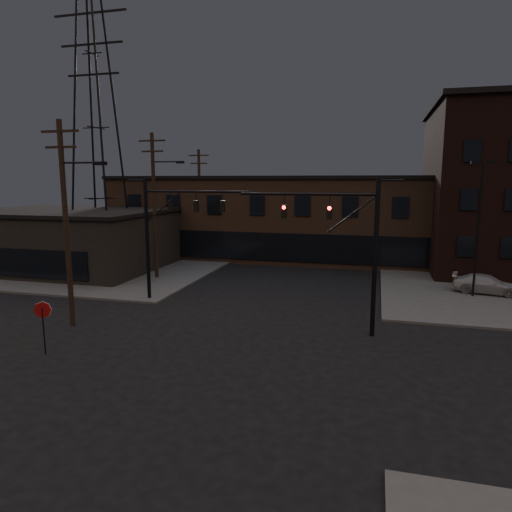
{
  "coord_description": "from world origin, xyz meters",
  "views": [
    {
      "loc": [
        6.5,
        -18.79,
        7.93
      ],
      "look_at": [
        -0.29,
        6.76,
        3.5
      ],
      "focal_mm": 32.0,
      "sensor_mm": 36.0,
      "label": 1
    }
  ],
  "objects_px": {
    "traffic_signal_near": "(353,240)",
    "car_crossing": "(346,256)",
    "stop_sign": "(43,315)",
    "parked_car_lot_a": "(473,263)",
    "traffic_signal_far": "(165,226)",
    "parked_car_lot_b": "(487,284)"
  },
  "relations": [
    {
      "from": "stop_sign",
      "to": "parked_car_lot_a",
      "type": "relative_size",
      "value": 0.56
    },
    {
      "from": "traffic_signal_far",
      "to": "parked_car_lot_a",
      "type": "distance_m",
      "value": 26.26
    },
    {
      "from": "parked_car_lot_a",
      "to": "car_crossing",
      "type": "height_order",
      "value": "parked_car_lot_a"
    },
    {
      "from": "parked_car_lot_b",
      "to": "traffic_signal_near",
      "type": "bearing_deg",
      "value": 152.98
    },
    {
      "from": "traffic_signal_far",
      "to": "parked_car_lot_b",
      "type": "bearing_deg",
      "value": 18.74
    },
    {
      "from": "traffic_signal_near",
      "to": "car_crossing",
      "type": "height_order",
      "value": "traffic_signal_near"
    },
    {
      "from": "traffic_signal_far",
      "to": "parked_car_lot_a",
      "type": "xyz_separation_m",
      "value": [
        21.31,
        14.79,
        -4.11
      ]
    },
    {
      "from": "stop_sign",
      "to": "parked_car_lot_b",
      "type": "xyz_separation_m",
      "value": [
        22.05,
        17.03,
        -1.05
      ]
    },
    {
      "from": "stop_sign",
      "to": "car_crossing",
      "type": "height_order",
      "value": "stop_sign"
    },
    {
      "from": "parked_car_lot_b",
      "to": "car_crossing",
      "type": "xyz_separation_m",
      "value": [
        -10.21,
        10.04,
        -0.05
      ]
    },
    {
      "from": "traffic_signal_near",
      "to": "car_crossing",
      "type": "distance_m",
      "value": 21.06
    },
    {
      "from": "parked_car_lot_a",
      "to": "parked_car_lot_b",
      "type": "relative_size",
      "value": 1.0
    },
    {
      "from": "car_crossing",
      "to": "parked_car_lot_a",
      "type": "bearing_deg",
      "value": -30.5
    },
    {
      "from": "traffic_signal_near",
      "to": "traffic_signal_far",
      "type": "bearing_deg",
      "value": 163.83
    },
    {
      "from": "parked_car_lot_b",
      "to": "parked_car_lot_a",
      "type": "bearing_deg",
      "value": 8.44
    },
    {
      "from": "stop_sign",
      "to": "parked_car_lot_a",
      "type": "bearing_deg",
      "value": 47.64
    },
    {
      "from": "parked_car_lot_b",
      "to": "traffic_signal_far",
      "type": "bearing_deg",
      "value": 121.21
    },
    {
      "from": "parked_car_lot_b",
      "to": "car_crossing",
      "type": "height_order",
      "value": "car_crossing"
    },
    {
      "from": "traffic_signal_near",
      "to": "stop_sign",
      "type": "bearing_deg",
      "value": -154.1
    },
    {
      "from": "traffic_signal_far",
      "to": "parked_car_lot_a",
      "type": "height_order",
      "value": "traffic_signal_far"
    },
    {
      "from": "traffic_signal_far",
      "to": "parked_car_lot_b",
      "type": "height_order",
      "value": "traffic_signal_far"
    },
    {
      "from": "parked_car_lot_a",
      "to": "car_crossing",
      "type": "distance_m",
      "value": 11.0
    }
  ]
}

